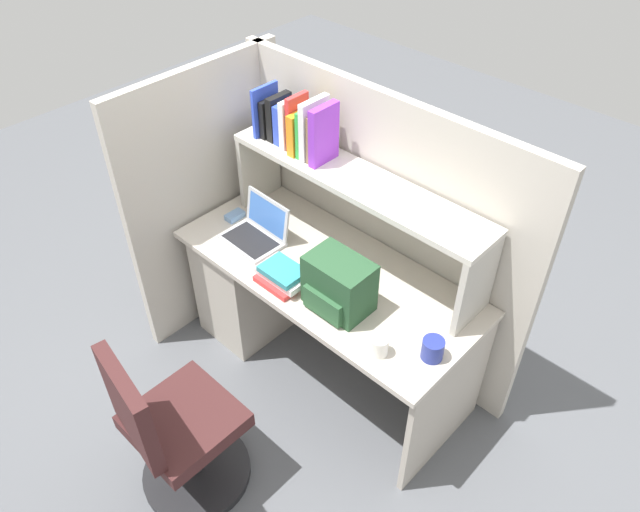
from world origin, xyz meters
name	(u,v)px	position (x,y,z in m)	size (l,w,h in m)	color
ground_plane	(326,363)	(0.00, 0.00, 0.00)	(8.00, 8.00, 0.00)	#595B60
desk	(276,280)	(-0.39, 0.00, 0.40)	(1.60, 0.70, 0.73)	beige
cubicle_partition_rear	(376,228)	(0.00, 0.38, 0.78)	(1.84, 0.05, 1.55)	#BCB5A8
cubicle_partition_left	(210,198)	(-0.85, -0.05, 0.78)	(0.05, 1.06, 1.55)	#BCB5A8
overhead_hutch	(356,195)	(0.00, 0.20, 1.08)	(1.44, 0.28, 0.45)	#BCB7AC
reference_books_on_shelf	(299,125)	(-0.38, 0.20, 1.31)	(0.43, 0.19, 0.30)	blue
laptop	(258,231)	(-0.43, -0.07, 0.78)	(0.32, 0.26, 0.22)	#B7BABF
backpack	(338,285)	(0.21, -0.15, 0.86)	(0.30, 0.23, 0.27)	#264C2D
computer_mouse	(235,216)	(-0.65, -0.04, 0.75)	(0.06, 0.10, 0.03)	#7299C6
paper_cup	(379,346)	(0.53, -0.24, 0.77)	(0.08, 0.08, 0.09)	white
snack_canister	(433,349)	(0.71, -0.10, 0.78)	(0.10, 0.10, 0.10)	navy
desk_book_stack	(283,275)	(-0.09, -0.21, 0.77)	(0.26, 0.19, 0.09)	red
office_chair	(175,435)	(0.00, -0.99, 0.39)	(0.52, 0.52, 0.93)	black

